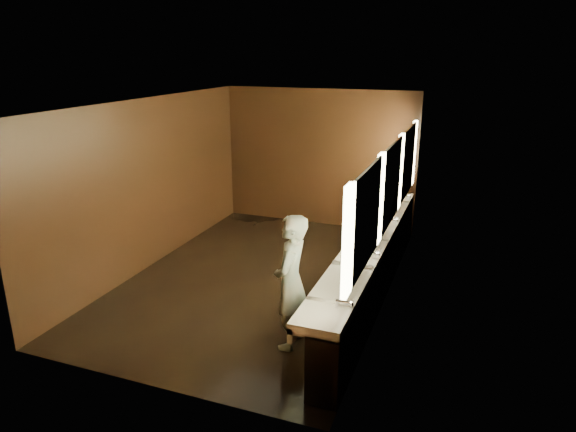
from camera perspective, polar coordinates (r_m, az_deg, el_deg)
name	(u,v)px	position (r m, az deg, el deg)	size (l,w,h in m)	color
floor	(262,278)	(8.38, -2.91, -6.91)	(6.00, 6.00, 0.00)	black
ceiling	(259,102)	(7.64, -3.25, 12.51)	(4.00, 6.00, 0.02)	#2D2D2B
wall_back	(319,158)	(10.63, 3.41, 6.43)	(4.00, 0.02, 2.80)	black
wall_front	(143,270)	(5.44, -15.83, -5.74)	(4.00, 0.02, 2.80)	black
wall_left	(150,184)	(8.86, -15.04, 3.49)	(0.02, 6.00, 2.80)	black
wall_right	(391,208)	(7.35, 11.37, 0.83)	(0.02, 6.00, 2.80)	black
sink_counter	(373,266)	(7.70, 9.44, -5.45)	(0.55, 5.40, 1.01)	black
mirror_band	(391,184)	(7.26, 11.39, 3.49)	(0.06, 5.03, 1.15)	#FFF5B6
person	(291,282)	(6.24, 0.33, -7.36)	(0.62, 0.41, 1.70)	#90D2D8
trash_bin	(342,302)	(7.01, 6.07, -9.49)	(0.39, 0.39, 0.61)	black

